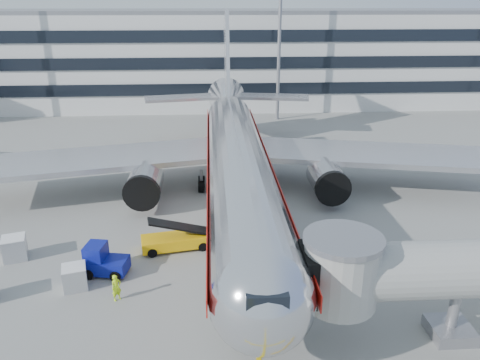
{
  "coord_description": "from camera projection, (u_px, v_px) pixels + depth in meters",
  "views": [
    {
      "loc": [
        -2.15,
        -27.91,
        17.0
      ],
      "look_at": [
        -0.0,
        5.87,
        4.0
      ],
      "focal_mm": 35.0,
      "sensor_mm": 36.0,
      "label": 1
    }
  ],
  "objects": [
    {
      "name": "ground",
      "position": [
        245.0,
        264.0,
        32.23
      ],
      "size": [
        180.0,
        180.0,
        0.0
      ],
      "primitive_type": "plane",
      "color": "gray",
      "rests_on": "ground"
    },
    {
      "name": "lead_in_line",
      "position": [
        237.0,
        205.0,
        41.54
      ],
      "size": [
        0.25,
        70.0,
        0.01
      ],
      "primitive_type": "cube",
      "color": "yellow",
      "rests_on": "ground"
    },
    {
      "name": "main_jet",
      "position": [
        236.0,
        154.0,
        41.63
      ],
      "size": [
        50.95,
        48.7,
        16.06
      ],
      "color": "silver",
      "rests_on": "ground"
    },
    {
      "name": "terminal",
      "position": [
        222.0,
        56.0,
        83.42
      ],
      "size": [
        150.0,
        24.25,
        15.6
      ],
      "color": "silver",
      "rests_on": "ground"
    },
    {
      "name": "light_mast_centre",
      "position": [
        280.0,
        17.0,
        66.49
      ],
      "size": [
        2.4,
        1.2,
        25.45
      ],
      "color": "gray",
      "rests_on": "ground"
    },
    {
      "name": "belt_loader",
      "position": [
        176.0,
        240.0,
        34.08
      ],
      "size": [
        5.37,
        2.7,
        2.51
      ],
      "color": "#F4B30A",
      "rests_on": "ground"
    },
    {
      "name": "baggage_tug",
      "position": [
        103.0,
        261.0,
        30.85
      ],
      "size": [
        3.09,
        2.25,
        2.14
      ],
      "color": "navy",
      "rests_on": "ground"
    },
    {
      "name": "cargo_container_right",
      "position": [
        15.0,
        248.0,
        32.72
      ],
      "size": [
        1.93,
        1.93,
        1.64
      ],
      "color": "#B7B9BE",
      "rests_on": "ground"
    },
    {
      "name": "cargo_container_front",
      "position": [
        75.0,
        277.0,
        29.36
      ],
      "size": [
        1.76,
        1.76,
        1.52
      ],
      "color": "#B7B9BE",
      "rests_on": "ground"
    },
    {
      "name": "ramp_worker",
      "position": [
        116.0,
        288.0,
        28.14
      ],
      "size": [
        0.74,
        0.72,
        1.71
      ],
      "primitive_type": "imported",
      "rotation": [
        0.0,
        0.0,
        0.72
      ],
      "color": "#C9FF1A",
      "rests_on": "ground"
    }
  ]
}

